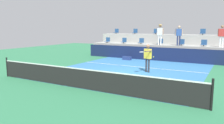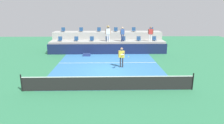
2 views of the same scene
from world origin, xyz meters
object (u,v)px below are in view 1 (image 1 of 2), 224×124
at_px(stadium_chair_lower_center, 160,42).
at_px(stadium_chair_upper_far_left, 116,32).
at_px(tennis_player, 147,55).
at_px(stadium_chair_lower_mid_right, 181,43).
at_px(spectator_leaning_on_rail, 179,34).
at_px(tennis_ball, 153,57).
at_px(equipment_bag, 127,58).
at_px(stadium_chair_lower_right, 204,43).
at_px(spectator_in_white, 222,34).
at_px(stadium_chair_upper_right, 203,32).
at_px(spectator_with_hat, 160,32).
at_px(stadium_chair_upper_mid_right, 177,32).
at_px(stadium_chair_lower_far_left, 108,40).
at_px(stadium_chair_lower_left, 124,41).
at_px(stadium_chair_upper_mid_left, 156,32).
at_px(stadium_chair_lower_mid_left, 141,41).
at_px(stadium_chair_upper_left, 135,32).

xyz_separation_m(stadium_chair_lower_center, stadium_chair_upper_far_left, (-5.34, 1.80, 0.85)).
relative_size(stadium_chair_upper_far_left, tennis_player, 0.31).
height_order(stadium_chair_lower_mid_right, spectator_leaning_on_rail, spectator_leaning_on_rail).
xyz_separation_m(tennis_ball, equipment_bag, (-3.89, 4.64, -0.89)).
distance_m(stadium_chair_lower_right, spectator_in_white, 1.52).
distance_m(stadium_chair_upper_right, spectator_with_hat, 3.82).
xyz_separation_m(stadium_chair_upper_mid_right, spectator_in_white, (3.79, -2.18, -0.08)).
relative_size(stadium_chair_lower_far_left, stadium_chair_lower_right, 1.00).
height_order(stadium_chair_lower_mid_right, spectator_in_white, spectator_in_white).
bearing_deg(spectator_leaning_on_rail, spectator_in_white, -0.00).
relative_size(stadium_chair_upper_mid_right, tennis_ball, 7.65).
height_order(stadium_chair_lower_far_left, stadium_chair_lower_left, same).
bearing_deg(spectator_with_hat, stadium_chair_lower_center, 100.31).
xyz_separation_m(stadium_chair_lower_center, stadium_chair_upper_right, (3.20, 1.80, 0.85)).
relative_size(stadium_chair_upper_far_left, stadium_chair_upper_right, 1.00).
distance_m(stadium_chair_lower_far_left, spectator_in_white, 10.21).
xyz_separation_m(stadium_chair_lower_center, equipment_bag, (-2.19, -2.15, -1.31)).
distance_m(stadium_chair_upper_mid_right, spectator_in_white, 4.37).
height_order(stadium_chair_lower_mid_right, spectator_with_hat, spectator_with_hat).
xyz_separation_m(stadium_chair_lower_far_left, stadium_chair_lower_right, (8.92, 0.00, 0.00)).
bearing_deg(tennis_ball, spectator_leaning_on_rail, 90.46).
bearing_deg(spectator_leaning_on_rail, stadium_chair_lower_far_left, 176.87).
height_order(stadium_chair_lower_right, stadium_chair_upper_mid_left, stadium_chair_upper_mid_left).
height_order(stadium_chair_lower_center, spectator_leaning_on_rail, spectator_leaning_on_rail).
bearing_deg(tennis_ball, stadium_chair_lower_mid_right, 89.05).
distance_m(stadium_chair_lower_left, stadium_chair_upper_far_left, 2.69).
relative_size(stadium_chair_lower_mid_right, tennis_player, 0.31).
height_order(stadium_chair_lower_mid_right, stadium_chair_upper_mid_left, stadium_chair_upper_mid_left).
bearing_deg(stadium_chair_lower_mid_right, tennis_ball, -90.95).
relative_size(stadium_chair_lower_left, stadium_chair_upper_mid_left, 1.00).
bearing_deg(stadium_chair_upper_mid_right, spectator_with_hat, -113.42).
bearing_deg(tennis_player, tennis_ball, -41.66).
distance_m(stadium_chair_lower_mid_left, stadium_chair_lower_right, 5.33).
bearing_deg(stadium_chair_lower_right, stadium_chair_lower_far_left, 180.00).
relative_size(stadium_chair_lower_right, tennis_ball, 7.65).
bearing_deg(stadium_chair_lower_mid_left, stadium_chair_lower_left, 180.00).
distance_m(stadium_chair_upper_mid_left, equipment_bag, 4.65).
xyz_separation_m(stadium_chair_lower_far_left, equipment_bag, (3.18, -2.15, -1.31)).
relative_size(tennis_player, spectator_with_hat, 0.97).
height_order(stadium_chair_upper_mid_right, equipment_bag, stadium_chair_upper_mid_right).
relative_size(spectator_in_white, tennis_ball, 24.16).
bearing_deg(stadium_chair_upper_left, stadium_chair_upper_far_left, 180.00).
height_order(stadium_chair_lower_mid_left, stadium_chair_upper_mid_right, stadium_chair_upper_mid_right).
distance_m(stadium_chair_upper_mid_left, tennis_ball, 9.10).
height_order(stadium_chair_upper_right, tennis_player, stadium_chair_upper_right).
bearing_deg(spectator_in_white, stadium_chair_upper_right, 126.31).
xyz_separation_m(stadium_chair_lower_mid_left, stadium_chair_lower_right, (5.33, 0.00, 0.00)).
bearing_deg(stadium_chair_lower_right, stadium_chair_upper_mid_left, 158.56).
xyz_separation_m(stadium_chair_lower_left, spectator_leaning_on_rail, (5.19, -0.38, 0.75)).
relative_size(stadium_chair_upper_right, spectator_leaning_on_rail, 0.32).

